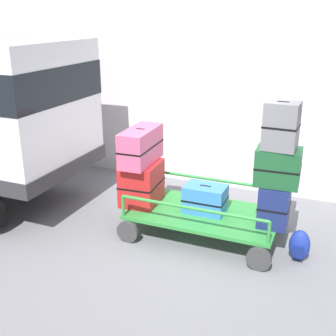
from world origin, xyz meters
name	(u,v)px	position (x,y,z in m)	size (l,w,h in m)	color
ground_plane	(183,240)	(0.00, 0.00, 0.00)	(40.00, 40.00, 0.00)	slate
building_wall	(235,49)	(0.01, 2.38, 2.50)	(12.00, 0.38, 5.00)	silver
luggage_cart	(204,216)	(0.21, 0.27, 0.32)	(2.19, 1.28, 0.37)	#2D8438
cart_railing	(205,195)	(0.21, 0.27, 0.64)	(2.09, 1.14, 0.32)	#2D8438
suitcase_left_bottom	(142,183)	(-0.77, 0.23, 0.69)	(0.57, 0.69, 0.64)	#B21E1E
suitcase_left_middle	(141,146)	(-0.77, 0.24, 1.27)	(0.42, 0.90, 0.52)	#CC4C72
suitcase_midleft_bottom	(205,199)	(0.21, 0.30, 0.57)	(0.60, 0.41, 0.40)	#3372C6
suitcase_center_bottom	(274,205)	(1.20, 0.26, 0.66)	(0.41, 0.46, 0.58)	navy
suitcase_center_middle	(278,167)	(1.20, 0.28, 1.20)	(0.60, 0.46, 0.50)	#194C28
suitcase_center_top	(281,126)	(1.20, 0.24, 1.76)	(0.44, 0.37, 0.62)	slate
backpack	(299,246)	(1.59, 0.09, 0.22)	(0.27, 0.22, 0.44)	navy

